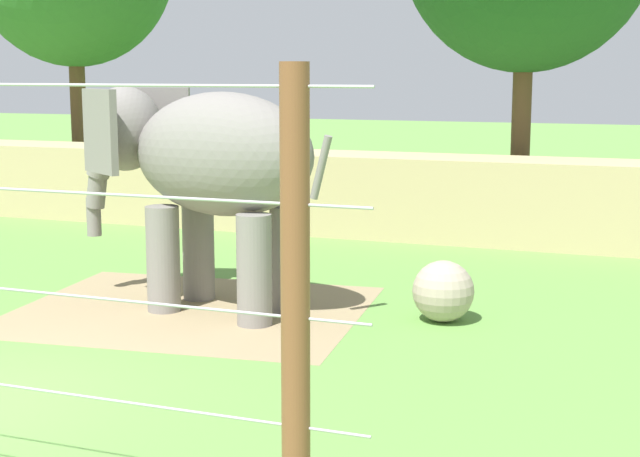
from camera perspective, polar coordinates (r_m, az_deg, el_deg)
name	(u,v)px	position (r m, az deg, el deg)	size (l,w,h in m)	color
dirt_patch	(190,310)	(14.56, -7.85, -4.89)	(5.21, 4.38, 0.01)	#937F5B
embankment_wall	(326,192)	(21.38, 0.36, 2.21)	(36.00, 1.80, 1.78)	tan
elephant	(204,163)	(14.25, -7.03, 3.93)	(4.52, 2.17, 3.37)	gray
enrichment_ball	(443,291)	(13.79, 7.47, -3.79)	(0.90, 0.90, 0.90)	tan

